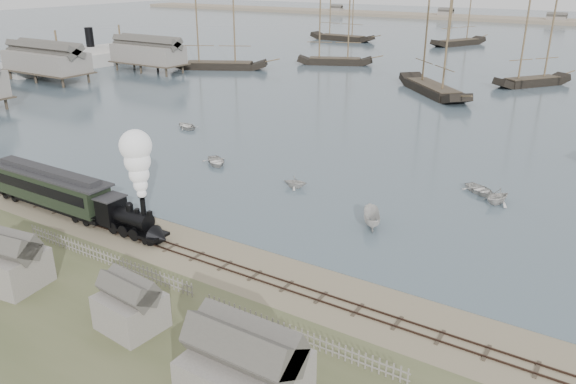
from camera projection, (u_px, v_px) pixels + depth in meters
The scene contains 24 objects.
ground at pixel (221, 250), 48.47m from camera, with size 600.00×600.00×0.00m, color gray.
harbor_water at pixel (550, 44), 181.95m from camera, with size 600.00×336.00×0.06m, color #4A5B6A.
rail_track at pixel (206, 259), 46.88m from camera, with size 120.00×1.80×0.16m.
picket_fence_west at pixel (106, 264), 46.20m from camera, with size 19.00×0.10×1.20m, color gray, non-canonical shape.
picket_fence_east at pixel (300, 344), 36.37m from camera, with size 15.00×0.10×1.20m, color gray, non-canonical shape.
shed_left at pixel (13, 284), 43.22m from camera, with size 5.00×4.00×4.10m, color gray, non-canonical shape.
shed_mid at pixel (133, 327), 38.05m from camera, with size 4.00×3.50×3.60m, color gray, non-canonical shape.
western_wharf at pixel (53, 65), 116.11m from camera, with size 36.00×56.00×8.00m, color gray, non-canonical shape.
locomotive at pixel (136, 192), 49.06m from camera, with size 7.74×2.89×9.65m.
passenger_coach at pixel (51, 187), 55.87m from camera, with size 15.62×3.01×3.79m.
beached_dinghy at pixel (144, 220), 53.31m from camera, with size 3.58×2.56×0.74m, color beige.
steamship at pixel (91, 47), 138.35m from camera, with size 42.65×7.11×9.33m, color beige, non-canonical shape.
rowboat_0 at pixel (216, 161), 69.34m from camera, with size 4.09×2.92×0.85m, color beige.
rowboat_1 at pixel (295, 182), 61.90m from camera, with size 2.62×2.26×1.38m, color beige.
rowboat_2 at pixel (371, 218), 52.64m from camera, with size 3.97×1.49×1.53m, color beige.
rowboat_3 at pixel (480, 190), 60.51m from camera, with size 3.94×2.81×0.82m, color beige.
rowboat_4 at pixel (498, 196), 57.59m from camera, with size 3.25×2.81×1.71m, color beige.
rowboat_6 at pixel (186, 126), 85.20m from camera, with size 4.02×2.87×0.83m, color beige.
schooner_0 at pixel (217, 26), 132.19m from camera, with size 23.04×5.32×20.00m, color black, non-canonical shape.
schooner_1 at pixel (336, 24), 138.35m from camera, with size 18.73×4.32×20.00m, color black, non-canonical shape.
schooner_2 at pixel (437, 41), 105.38m from camera, with size 23.31×5.38×20.00m, color black, non-canonical shape.
schooner_3 at pixel (539, 36), 112.67m from camera, with size 17.73×4.09×20.00m, color black, non-canonical shape.
schooner_6 at pixel (343, 10), 186.54m from camera, with size 23.02×5.31×20.00m, color black, non-canonical shape.
schooner_7 at pixel (462, 12), 174.46m from camera, with size 21.06×4.86×20.00m, color black, non-canonical shape.
Camera 1 is at (27.97, -33.38, 22.61)m, focal length 35.00 mm.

